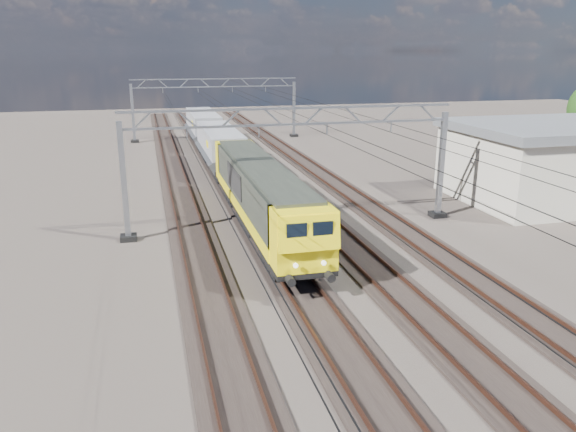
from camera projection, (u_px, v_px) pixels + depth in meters
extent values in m
plane|color=black|center=(312.00, 250.00, 29.81)|extent=(160.00, 160.00, 0.00)
cube|color=black|center=(199.00, 258.00, 28.39)|extent=(2.60, 140.00, 0.12)
cube|color=#573122|center=(184.00, 257.00, 28.18)|extent=(0.08, 140.00, 0.16)
cube|color=#573122|center=(213.00, 254.00, 28.51)|extent=(0.08, 140.00, 0.16)
cube|color=black|center=(276.00, 252.00, 29.33)|extent=(2.60, 140.00, 0.12)
cube|color=#573122|center=(262.00, 250.00, 29.11)|extent=(0.08, 140.00, 0.16)
cube|color=#573122|center=(289.00, 248.00, 29.45)|extent=(0.08, 140.00, 0.16)
cube|color=black|center=(348.00, 246.00, 30.27)|extent=(2.60, 140.00, 0.12)
cube|color=#573122|center=(335.00, 244.00, 30.05)|extent=(0.08, 140.00, 0.16)
cube|color=#573122|center=(360.00, 242.00, 30.39)|extent=(0.08, 140.00, 0.16)
cube|color=black|center=(416.00, 240.00, 31.20)|extent=(2.60, 140.00, 0.12)
cube|color=#573122|center=(404.00, 238.00, 30.99)|extent=(0.08, 140.00, 0.16)
cube|color=#573122|center=(428.00, 236.00, 31.33)|extent=(0.08, 140.00, 0.16)
cube|color=gray|center=(124.00, 183.00, 30.38)|extent=(0.30, 0.30, 6.60)
cube|color=gray|center=(441.00, 166.00, 34.83)|extent=(0.30, 0.30, 6.60)
cube|color=black|center=(129.00, 238.00, 31.27)|extent=(0.90, 0.90, 0.30)
cube|color=black|center=(437.00, 214.00, 35.72)|extent=(0.90, 0.90, 0.30)
cube|color=gray|center=(294.00, 108.00, 31.54)|extent=(19.30, 0.18, 0.12)
cube|color=gray|center=(293.00, 124.00, 31.80)|extent=(19.30, 0.18, 0.12)
cube|color=gray|center=(142.00, 121.00, 29.72)|extent=(1.03, 0.10, 0.94)
cube|color=gray|center=(187.00, 119.00, 30.28)|extent=(1.03, 0.10, 0.94)
cube|color=gray|center=(231.00, 118.00, 30.84)|extent=(1.03, 0.10, 0.94)
cube|color=gray|center=(273.00, 117.00, 31.39)|extent=(1.03, 0.10, 0.94)
cube|color=gray|center=(314.00, 116.00, 31.95)|extent=(1.03, 0.10, 0.94)
cube|color=gray|center=(353.00, 115.00, 32.51)|extent=(1.03, 0.10, 0.94)
cube|color=gray|center=(391.00, 114.00, 33.06)|extent=(1.03, 0.10, 0.94)
cube|color=gray|center=(427.00, 113.00, 33.62)|extent=(1.03, 0.10, 0.94)
cube|color=gray|center=(187.00, 134.00, 30.48)|extent=(0.06, 0.06, 0.65)
cube|color=gray|center=(259.00, 131.00, 31.42)|extent=(0.06, 0.06, 0.65)
cube|color=gray|center=(327.00, 129.00, 32.36)|extent=(0.06, 0.06, 0.65)
cube|color=gray|center=(391.00, 127.00, 33.30)|extent=(0.06, 0.06, 0.65)
cube|color=gray|center=(133.00, 114.00, 63.86)|extent=(0.30, 0.30, 6.60)
cube|color=gray|center=(294.00, 110.00, 68.32)|extent=(0.30, 0.30, 6.60)
cube|color=black|center=(135.00, 141.00, 64.75)|extent=(0.90, 0.90, 0.30)
cube|color=black|center=(294.00, 135.00, 69.21)|extent=(0.90, 0.90, 0.30)
cube|color=gray|center=(215.00, 79.00, 65.03)|extent=(19.30, 0.18, 0.12)
cube|color=gray|center=(215.00, 87.00, 65.28)|extent=(19.30, 0.18, 0.12)
cube|color=gray|center=(141.00, 84.00, 63.21)|extent=(1.03, 0.10, 0.94)
cube|color=gray|center=(163.00, 83.00, 63.77)|extent=(1.03, 0.10, 0.94)
cube|color=gray|center=(184.00, 83.00, 64.32)|extent=(1.03, 0.10, 0.94)
cube|color=gray|center=(205.00, 83.00, 64.88)|extent=(1.03, 0.10, 0.94)
cube|color=gray|center=(225.00, 83.00, 65.44)|extent=(1.03, 0.10, 0.94)
cube|color=gray|center=(245.00, 82.00, 65.99)|extent=(1.03, 0.10, 0.94)
cube|color=gray|center=(265.00, 82.00, 66.55)|extent=(1.03, 0.10, 0.94)
cube|color=gray|center=(284.00, 82.00, 67.11)|extent=(1.03, 0.10, 0.94)
cube|color=gray|center=(163.00, 90.00, 63.97)|extent=(0.06, 0.06, 0.65)
cube|color=gray|center=(198.00, 90.00, 64.91)|extent=(0.06, 0.06, 0.65)
cube|color=gray|center=(232.00, 89.00, 65.84)|extent=(0.06, 0.06, 0.65)
cube|color=gray|center=(266.00, 89.00, 66.78)|extent=(0.06, 0.06, 0.65)
cylinder|color=black|center=(182.00, 130.00, 34.30)|extent=(0.03, 140.00, 0.03)
cylinder|color=black|center=(182.00, 122.00, 34.15)|extent=(0.03, 140.00, 0.03)
cylinder|color=black|center=(247.00, 128.00, 35.23)|extent=(0.03, 140.00, 0.03)
cylinder|color=black|center=(246.00, 120.00, 35.09)|extent=(0.03, 140.00, 0.03)
cylinder|color=black|center=(308.00, 126.00, 36.17)|extent=(0.03, 140.00, 0.03)
cylinder|color=black|center=(308.00, 118.00, 36.03)|extent=(0.03, 140.00, 0.03)
cylinder|color=black|center=(366.00, 124.00, 37.11)|extent=(0.03, 140.00, 0.03)
cylinder|color=black|center=(366.00, 116.00, 36.97)|extent=(0.03, 140.00, 0.03)
cube|color=black|center=(288.00, 256.00, 26.70)|extent=(2.20, 3.60, 0.60)
cube|color=black|center=(242.00, 192.00, 38.79)|extent=(2.20, 3.60, 0.60)
cube|color=black|center=(261.00, 212.00, 32.64)|extent=(2.65, 20.00, 0.25)
cube|color=black|center=(261.00, 218.00, 32.75)|extent=(2.20, 4.50, 0.75)
cube|color=#252A23|center=(260.00, 189.00, 32.24)|extent=(2.65, 17.00, 2.60)
cube|color=yellow|center=(238.00, 207.00, 32.21)|extent=(0.04, 17.00, 0.60)
cube|color=yellow|center=(283.00, 204.00, 32.84)|extent=(0.04, 17.00, 0.60)
cube|color=black|center=(234.00, 180.00, 32.75)|extent=(0.05, 5.00, 1.40)
cube|color=black|center=(279.00, 178.00, 33.39)|extent=(0.05, 5.00, 1.40)
cube|color=#252A23|center=(260.00, 165.00, 31.85)|extent=(2.25, 18.00, 0.15)
cube|color=yellow|center=(303.00, 237.00, 23.77)|extent=(2.65, 1.80, 2.60)
cube|color=yellow|center=(309.00, 233.00, 22.75)|extent=(2.60, 0.46, 1.52)
cube|color=black|center=(297.00, 232.00, 22.50)|extent=(0.85, 0.08, 0.75)
cube|color=black|center=(323.00, 230.00, 22.76)|extent=(0.85, 0.08, 0.75)
cylinder|color=black|center=(290.00, 281.00, 22.85)|extent=(0.36, 0.50, 0.36)
cylinder|color=black|center=(330.00, 277.00, 23.25)|extent=(0.36, 0.50, 0.36)
cylinder|color=white|center=(296.00, 266.00, 22.84)|extent=(0.20, 0.08, 0.20)
cylinder|color=white|center=(324.00, 263.00, 23.12)|extent=(0.20, 0.08, 0.20)
cube|color=yellow|center=(235.00, 160.00, 40.70)|extent=(2.65, 1.80, 2.60)
cube|color=yellow|center=(233.00, 151.00, 41.45)|extent=(2.60, 0.46, 1.52)
cube|color=black|center=(226.00, 150.00, 41.38)|extent=(0.85, 0.08, 0.75)
cube|color=black|center=(240.00, 149.00, 41.64)|extent=(0.85, 0.08, 0.75)
cylinder|color=black|center=(222.00, 176.00, 42.02)|extent=(0.36, 0.50, 0.36)
cylinder|color=black|center=(245.00, 175.00, 42.41)|extent=(0.36, 0.50, 0.36)
cylinder|color=white|center=(225.00, 168.00, 41.81)|extent=(0.20, 0.08, 0.20)
cylinder|color=white|center=(241.00, 167.00, 42.09)|extent=(0.20, 0.08, 0.20)
cube|color=black|center=(228.00, 173.00, 45.03)|extent=(2.20, 2.60, 0.55)
cube|color=black|center=(214.00, 154.00, 53.41)|extent=(2.20, 2.60, 0.55)
cube|color=black|center=(220.00, 159.00, 49.12)|extent=(2.40, 13.00, 0.20)
cube|color=gray|center=(220.00, 139.00, 48.63)|extent=(2.80, 12.00, 1.80)
cube|color=#3F4246|center=(209.00, 154.00, 48.76)|extent=(1.48, 12.00, 1.36)
cube|color=#3F4246|center=(231.00, 153.00, 49.21)|extent=(1.48, 12.00, 1.36)
cube|color=yellow|center=(207.00, 144.00, 45.48)|extent=(0.04, 1.20, 0.50)
cube|color=black|center=(208.00, 145.00, 58.24)|extent=(2.20, 2.60, 0.55)
cube|color=black|center=(200.00, 134.00, 66.61)|extent=(2.20, 2.60, 0.55)
cube|color=black|center=(204.00, 136.00, 62.33)|extent=(2.40, 13.00, 0.20)
cube|color=gray|center=(203.00, 120.00, 61.84)|extent=(2.80, 12.00, 1.80)
cube|color=#3F4246|center=(195.00, 132.00, 61.97)|extent=(1.48, 12.00, 1.36)
cube|color=#3F4246|center=(212.00, 131.00, 62.42)|extent=(1.48, 12.00, 1.36)
cube|color=yellow|center=(192.00, 123.00, 58.69)|extent=(0.04, 1.20, 0.50)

